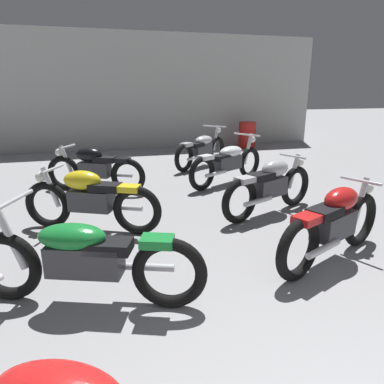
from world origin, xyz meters
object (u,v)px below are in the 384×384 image
motorcycle_left_row_3 (94,168)px  motorcycle_right_row_4 (202,149)px  motorcycle_right_row_3 (228,162)px  motorcycle_right_row_1 (334,223)px  oil_drum (247,135)px  motorcycle_left_row_2 (90,199)px  motorcycle_left_row_1 (84,258)px  motorcycle_right_row_2 (270,185)px

motorcycle_left_row_3 → motorcycle_right_row_4: bearing=32.5°
motorcycle_left_row_3 → motorcycle_right_row_3: bearing=-1.6°
motorcycle_right_row_1 → oil_drum: size_ratio=2.17×
motorcycle_left_row_2 → motorcycle_right_row_3: size_ratio=0.94×
motorcycle_left_row_1 → motorcycle_right_row_4: size_ratio=1.20×
motorcycle_left_row_3 → oil_drum: size_ratio=2.13×
motorcycle_left_row_2 → motorcycle_right_row_4: (2.66, 3.61, -0.01)m
motorcycle_left_row_1 → oil_drum: motorcycle_left_row_1 is taller
motorcycle_left_row_1 → motorcycle_left_row_3: size_ratio=1.15×
motorcycle_right_row_4 → motorcycle_left_row_2: bearing=-126.4°
motorcycle_left_row_1 → motorcycle_right_row_4: same height
motorcycle_right_row_2 → motorcycle_right_row_1: bearing=-91.8°
motorcycle_left_row_3 → motorcycle_right_row_4: motorcycle_right_row_4 is taller
motorcycle_right_row_1 → motorcycle_right_row_4: bearing=89.6°
motorcycle_left_row_3 → oil_drum: motorcycle_left_row_3 is taller
motorcycle_left_row_2 → motorcycle_right_row_3: 3.29m
motorcycle_left_row_2 → motorcycle_right_row_4: 4.49m
motorcycle_left_row_1 → motorcycle_right_row_3: same height
motorcycle_left_row_1 → motorcycle_right_row_1: bearing=2.8°
motorcycle_left_row_2 → motorcycle_right_row_1: 3.08m
motorcycle_right_row_1 → motorcycle_right_row_4: motorcycle_right_row_4 is taller
motorcycle_left_row_2 → motorcycle_right_row_1: (2.63, -1.62, 0.00)m
motorcycle_left_row_3 → motorcycle_right_row_2: bearing=-36.9°
motorcycle_left_row_2 → motorcycle_left_row_3: 1.95m
motorcycle_right_row_1 → motorcycle_right_row_3: (0.08, 3.49, -0.01)m
motorcycle_right_row_1 → motorcycle_right_row_3: 3.49m
motorcycle_left_row_2 → motorcycle_right_row_2: size_ratio=0.98×
motorcycle_right_row_4 → oil_drum: size_ratio=2.04×
motorcycle_right_row_1 → motorcycle_right_row_2: same height
motorcycle_left_row_1 → motorcycle_left_row_3: bearing=88.4°
motorcycle_left_row_1 → motorcycle_left_row_2: bearing=88.7°
motorcycle_left_row_3 → motorcycle_right_row_3: 2.64m
motorcycle_left_row_2 → motorcycle_right_row_3: bearing=34.8°
motorcycle_left_row_1 → motorcycle_right_row_3: (2.74, 3.62, 0.00)m
motorcycle_left_row_3 → oil_drum: bearing=39.6°
motorcycle_left_row_1 → motorcycle_right_row_1: size_ratio=1.13×
motorcycle_left_row_1 → motorcycle_right_row_2: motorcycle_left_row_1 is taller
motorcycle_right_row_1 → motorcycle_left_row_1: bearing=-177.2°
motorcycle_right_row_1 → oil_drum: motorcycle_right_row_1 is taller
motorcycle_right_row_4 → oil_drum: bearing=46.3°
motorcycle_right_row_3 → motorcycle_right_row_4: same height
oil_drum → motorcycle_left_row_3: bearing=-140.4°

